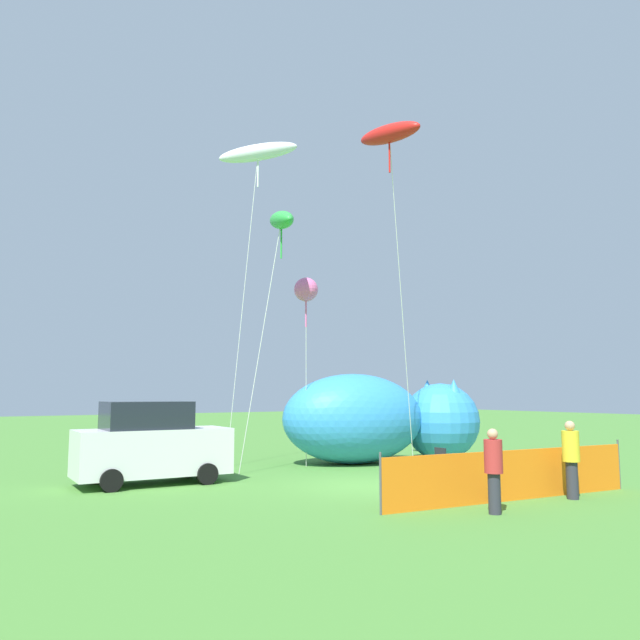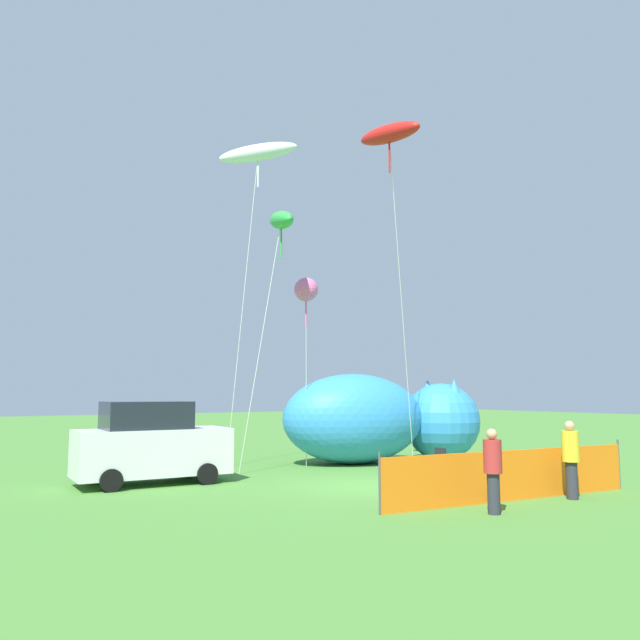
% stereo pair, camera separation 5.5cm
% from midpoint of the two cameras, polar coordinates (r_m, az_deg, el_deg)
% --- Properties ---
extents(ground_plane, '(120.00, 120.00, 0.00)m').
position_cam_midpoint_polar(ground_plane, '(17.46, 4.53, -14.92)').
color(ground_plane, '#477F33').
extents(parked_car, '(4.20, 2.01, 2.27)m').
position_cam_midpoint_polar(parked_car, '(18.28, -15.25, -10.89)').
color(parked_car, white).
rests_on(parked_car, ground).
extents(folding_chair, '(0.49, 0.49, 0.90)m').
position_cam_midpoint_polar(folding_chair, '(19.26, 11.17, -12.44)').
color(folding_chair, black).
rests_on(folding_chair, ground).
extents(inflatable_cat, '(7.83, 4.36, 3.19)m').
position_cam_midpoint_polar(inflatable_cat, '(23.00, 5.32, -9.23)').
color(inflatable_cat, '#338CD8').
rests_on(inflatable_cat, ground).
extents(safety_fence, '(7.51, 0.68, 1.28)m').
position_cam_midpoint_polar(safety_fence, '(15.80, 17.21, -13.40)').
color(safety_fence, orange).
rests_on(safety_fence, ground).
extents(spectator_in_green_shirt, '(0.38, 0.38, 1.76)m').
position_cam_midpoint_polar(spectator_in_green_shirt, '(13.91, 15.48, -12.84)').
color(spectator_in_green_shirt, '#2D2D38').
rests_on(spectator_in_green_shirt, ground).
extents(spectator_in_blue_shirt, '(0.40, 0.40, 1.84)m').
position_cam_midpoint_polar(spectator_in_blue_shirt, '(16.39, 21.89, -11.47)').
color(spectator_in_blue_shirt, '#2D2D38').
rests_on(spectator_in_blue_shirt, ground).
extents(kite_green_fish, '(1.88, 2.50, 8.81)m').
position_cam_midpoint_polar(kite_green_fish, '(21.01, -3.63, 9.04)').
color(kite_green_fish, silver).
rests_on(kite_green_fish, ground).
extents(kite_pink_octopus, '(0.83, 0.98, 6.46)m').
position_cam_midpoint_polar(kite_pink_octopus, '(21.47, -1.36, 2.74)').
color(kite_pink_octopus, silver).
rests_on(kite_pink_octopus, ground).
extents(kite_white_ghost, '(2.86, 1.98, 11.81)m').
position_cam_midpoint_polar(kite_white_ghost, '(23.61, -5.75, 14.92)').
color(kite_white_ghost, silver).
rests_on(kite_white_ghost, ground).
extents(kite_red_lizard, '(2.43, 2.77, 11.38)m').
position_cam_midpoint_polar(kite_red_lizard, '(21.15, 6.28, 16.47)').
color(kite_red_lizard, silver).
rests_on(kite_red_lizard, ground).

